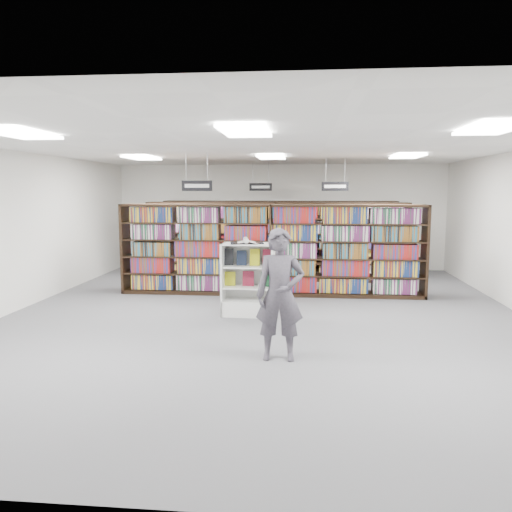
# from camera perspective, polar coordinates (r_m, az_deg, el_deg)

# --- Properties ---
(floor) EXTENTS (12.00, 12.00, 0.00)m
(floor) POSITION_cam_1_polar(r_m,az_deg,el_deg) (9.76, 0.91, -6.82)
(floor) COLOR #515156
(floor) RESTS_ON ground
(ceiling) EXTENTS (10.00, 12.00, 0.10)m
(ceiling) POSITION_cam_1_polar(r_m,az_deg,el_deg) (9.49, 0.95, 12.26)
(ceiling) COLOR white
(ceiling) RESTS_ON wall_back
(wall_back) EXTENTS (10.00, 0.10, 3.20)m
(wall_back) POSITION_cam_1_polar(r_m,az_deg,el_deg) (15.46, 2.70, 4.49)
(wall_back) COLOR white
(wall_back) RESTS_ON ground
(wall_front) EXTENTS (10.00, 0.10, 3.20)m
(wall_front) POSITION_cam_1_polar(r_m,az_deg,el_deg) (3.60, -6.73, -5.66)
(wall_front) COLOR white
(wall_front) RESTS_ON ground
(wall_left) EXTENTS (0.10, 12.00, 3.20)m
(wall_left) POSITION_cam_1_polar(r_m,az_deg,el_deg) (11.07, -25.86, 2.54)
(wall_left) COLOR white
(wall_left) RESTS_ON ground
(bookshelf_row_near) EXTENTS (7.00, 0.60, 2.10)m
(bookshelf_row_near) POSITION_cam_1_polar(r_m,az_deg,el_deg) (11.53, 1.71, 0.71)
(bookshelf_row_near) COLOR black
(bookshelf_row_near) RESTS_ON floor
(bookshelf_row_mid) EXTENTS (7.00, 0.60, 2.10)m
(bookshelf_row_mid) POSITION_cam_1_polar(r_m,az_deg,el_deg) (13.51, 2.27, 1.72)
(bookshelf_row_mid) COLOR black
(bookshelf_row_mid) RESTS_ON floor
(bookshelf_row_far) EXTENTS (7.00, 0.60, 2.10)m
(bookshelf_row_far) POSITION_cam_1_polar(r_m,az_deg,el_deg) (15.20, 2.64, 2.36)
(bookshelf_row_far) COLOR black
(bookshelf_row_far) RESTS_ON floor
(aisle_sign_left) EXTENTS (0.65, 0.02, 0.80)m
(aisle_sign_left) POSITION_cam_1_polar(r_m,az_deg,el_deg) (10.66, -6.77, 8.09)
(aisle_sign_left) COLOR #B2B2B7
(aisle_sign_left) RESTS_ON ceiling
(aisle_sign_right) EXTENTS (0.65, 0.02, 0.80)m
(aisle_sign_right) POSITION_cam_1_polar(r_m,az_deg,el_deg) (12.45, 9.03, 7.96)
(aisle_sign_right) COLOR #B2B2B7
(aisle_sign_right) RESTS_ON ceiling
(aisle_sign_center) EXTENTS (0.65, 0.02, 0.80)m
(aisle_sign_center) POSITION_cam_1_polar(r_m,az_deg,el_deg) (14.48, 0.53, 7.98)
(aisle_sign_center) COLOR #B2B2B7
(aisle_sign_center) RESTS_ON ceiling
(troffer_front_left) EXTENTS (0.60, 1.20, 0.04)m
(troffer_front_left) POSITION_cam_1_polar(r_m,az_deg,el_deg) (7.47, -25.31, 12.52)
(troffer_front_left) COLOR white
(troffer_front_left) RESTS_ON ceiling
(troffer_front_center) EXTENTS (0.60, 1.20, 0.04)m
(troffer_front_center) POSITION_cam_1_polar(r_m,az_deg,el_deg) (6.51, -1.21, 14.08)
(troffer_front_center) COLOR white
(troffer_front_center) RESTS_ON ceiling
(troffer_front_right) EXTENTS (0.60, 1.20, 0.04)m
(troffer_front_right) POSITION_cam_1_polar(r_m,az_deg,el_deg) (6.85, 25.33, 13.05)
(troffer_front_right) COLOR white
(troffer_front_right) RESTS_ON ceiling
(troffer_back_left) EXTENTS (0.60, 1.20, 0.04)m
(troffer_back_left) POSITION_cam_1_polar(r_m,az_deg,el_deg) (12.05, -12.90, 10.88)
(troffer_back_left) COLOR white
(troffer_back_left) RESTS_ON ceiling
(troffer_back_center) EXTENTS (0.60, 1.20, 0.04)m
(troffer_back_center) POSITION_cam_1_polar(r_m,az_deg,el_deg) (11.47, 1.76, 11.24)
(troffer_back_center) COLOR white
(troffer_back_center) RESTS_ON ceiling
(troffer_back_right) EXTENTS (0.60, 1.20, 0.04)m
(troffer_back_right) POSITION_cam_1_polar(r_m,az_deg,el_deg) (11.67, 16.90, 10.86)
(troffer_back_right) COLOR white
(troffer_back_right) RESTS_ON ceiling
(endcap_display) EXTENTS (1.02, 0.52, 1.41)m
(endcap_display) POSITION_cam_1_polar(r_m,az_deg,el_deg) (9.73, -0.90, -4.01)
(endcap_display) COLOR white
(endcap_display) RESTS_ON floor
(open_book) EXTENTS (0.68, 0.46, 0.13)m
(open_book) POSITION_cam_1_polar(r_m,az_deg,el_deg) (9.50, -1.08, 1.64)
(open_book) COLOR black
(open_book) RESTS_ON endcap_display
(shopper) EXTENTS (0.70, 0.48, 1.89)m
(shopper) POSITION_cam_1_polar(r_m,az_deg,el_deg) (7.10, 2.76, -4.45)
(shopper) COLOR #4B4650
(shopper) RESTS_ON floor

